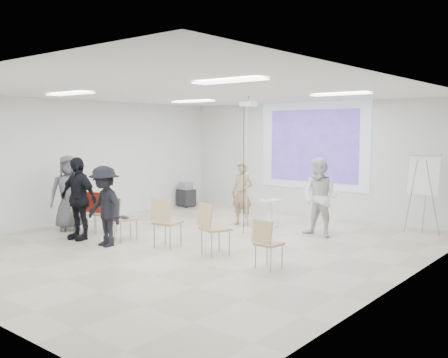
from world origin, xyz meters
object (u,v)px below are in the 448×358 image
Objects in this scene: audience_mid at (104,201)px; av_cart at (186,195)px; player_right at (320,193)px; chair_left_mid at (103,211)px; chair_center at (165,219)px; laptop at (126,217)px; player_left at (242,189)px; chair_right_inner at (211,225)px; audience_outer at (69,188)px; audience_left at (78,192)px; chair_far_left at (82,210)px; chair_left_inner at (122,215)px; pedestal_table at (270,211)px; chair_right_far at (266,240)px; flipchart_easel at (424,175)px.

audience_mid reaches higher than av_cart.
chair_left_mid is (-3.71, -2.84, -0.41)m from player_right.
player_right is 1.91× the size of chair_center.
player_right is 3.37m from chair_center.
player_left is at bearing -87.95° from laptop.
chair_right_inner reaches higher than av_cart.
audience_mid is (-2.10, -0.76, 0.32)m from chair_right_inner.
audience_left is at bearing -82.83° from audience_outer.
audience_left is 2.72× the size of av_cart.
chair_right_inner reaches higher than chair_far_left.
chair_left_inner is 4.73m from av_cart.
audience_outer is (-1.84, -0.01, 0.42)m from chair_left_inner.
chair_left_mid reaches higher than pedestal_table.
chair_right_far is 0.43× the size of audience_outer.
flipchart_easel reaches higher than chair_left_mid.
chair_right_inner reaches higher than chair_left_mid.
chair_left_inner reaches higher than laptop.
player_right is 2.27× the size of chair_right_far.
chair_left_mid is at bearing 150.03° from audience_mid.
chair_far_left is 1.04× the size of chair_right_far.
flipchart_easel reaches higher than pedestal_table.
player_right is at bearing -116.92° from laptop.
chair_far_left is 4.28m from av_cart.
av_cart is at bearing 118.03° from chair_center.
chair_far_left reaches higher than pedestal_table.
chair_right_far is 3.43m from laptop.
laptop is 6.40m from flipchart_easel.
chair_far_left is at bearing 166.75° from audience_mid.
chair_center reaches higher than chair_right_inner.
player_left reaches higher than chair_center.
audience_mid reaches higher than pedestal_table.
laptop is at bearing -52.53° from av_cart.
player_left reaches higher than av_cart.
audience_mid is at bearing -107.54° from player_left.
chair_right_far is at bearing -76.77° from player_right.
chair_right_far is (4.81, 0.19, -0.02)m from chair_far_left.
av_cart is (-3.03, 1.23, -0.53)m from player_left.
pedestal_table is 1.54m from player_right.
player_left is at bearing -13.21° from av_cart.
audience_left is at bearing -175.24° from chair_center.
chair_center is (1.14, 0.13, 0.04)m from chair_left_inner.
audience_outer is (-3.31, -3.20, 0.59)m from pedestal_table.
chair_right_inner is 2.26m from audience_mid.
player_left reaches higher than chair_left_mid.
laptop is 0.46× the size of av_cart.
chair_far_left is at bearing -174.82° from chair_right_far.
av_cart is at bearing 100.71° from audience_left.
av_cart is at bearing 152.56° from player_left.
laptop is 4.66m from av_cart.
chair_far_left is at bearing 133.44° from audience_left.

